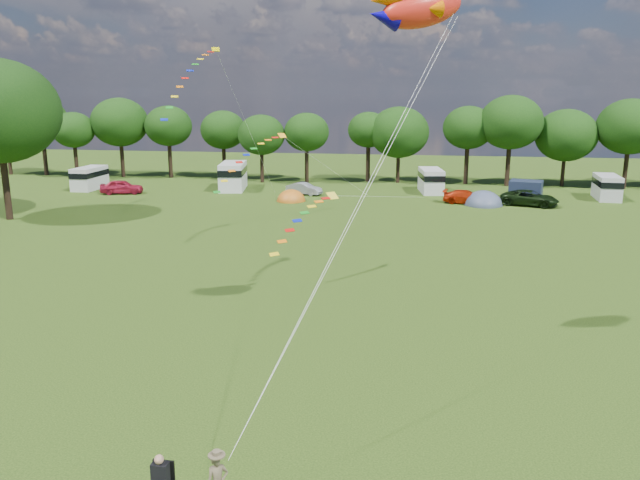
# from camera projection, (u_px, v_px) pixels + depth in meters

# --- Properties ---
(ground_plane) EXTENTS (180.00, 180.00, 0.00)m
(ground_plane) POSITION_uv_depth(u_px,v_px,m) (283.00, 406.00, 21.46)
(ground_plane) COLOR black
(ground_plane) RESTS_ON ground
(tree_line) EXTENTS (102.98, 10.98, 10.27)m
(tree_line) POSITION_uv_depth(u_px,v_px,m) (430.00, 129.00, 71.99)
(tree_line) COLOR black
(tree_line) RESTS_ON ground
(car_a) EXTENTS (4.81, 2.90, 1.50)m
(car_a) POSITION_uv_depth(u_px,v_px,m) (122.00, 187.00, 66.20)
(car_a) COLOR #AC1A36
(car_a) RESTS_ON ground
(car_b) EXTENTS (3.81, 2.31, 1.26)m
(car_b) POSITION_uv_depth(u_px,v_px,m) (304.00, 189.00, 65.63)
(car_b) COLOR gray
(car_b) RESTS_ON ground
(car_c) EXTENTS (4.57, 2.57, 1.29)m
(car_c) POSITION_uv_depth(u_px,v_px,m) (466.00, 197.00, 60.31)
(car_c) COLOR #B92507
(car_c) RESTS_ON ground
(car_d) EXTENTS (5.88, 3.99, 1.47)m
(car_d) POSITION_uv_depth(u_px,v_px,m) (530.00, 198.00, 59.21)
(car_d) COLOR black
(car_d) RESTS_ON ground
(campervan_a) EXTENTS (2.20, 5.04, 2.46)m
(campervan_a) POSITION_uv_depth(u_px,v_px,m) (90.00, 177.00, 69.29)
(campervan_a) COLOR silver
(campervan_a) RESTS_ON ground
(campervan_b) EXTENTS (3.59, 6.40, 2.96)m
(campervan_b) POSITION_uv_depth(u_px,v_px,m) (233.00, 175.00, 68.98)
(campervan_b) COLOR silver
(campervan_b) RESTS_ON ground
(campervan_c) EXTENTS (2.89, 5.41, 2.52)m
(campervan_c) POSITION_uv_depth(u_px,v_px,m) (431.00, 180.00, 67.04)
(campervan_c) COLOR silver
(campervan_c) RESTS_ON ground
(campervan_d) EXTENTS (2.43, 5.06, 2.42)m
(campervan_d) POSITION_uv_depth(u_px,v_px,m) (607.00, 186.00, 62.79)
(campervan_d) COLOR #BABABC
(campervan_d) RESTS_ON ground
(tent_orange) EXTENTS (2.90, 3.18, 2.27)m
(tent_orange) POSITION_uv_depth(u_px,v_px,m) (291.00, 201.00, 61.95)
(tent_orange) COLOR #C56719
(tent_orange) RESTS_ON ground
(tent_greyblue) EXTENTS (3.70, 4.05, 2.75)m
(tent_greyblue) POSITION_uv_depth(u_px,v_px,m) (483.00, 205.00, 59.75)
(tent_greyblue) COLOR #424C63
(tent_greyblue) RESTS_ON ground
(awning_navy) EXTENTS (3.62, 3.20, 1.92)m
(awning_navy) POSITION_uv_depth(u_px,v_px,m) (526.00, 190.00, 62.51)
(awning_navy) COLOR #1C253A
(awning_navy) RESTS_ON ground
(camp_chair) EXTENTS (0.60, 0.59, 1.45)m
(camp_chair) POSITION_uv_depth(u_px,v_px,m) (161.00, 474.00, 16.15)
(camp_chair) COLOR #99999E
(camp_chair) RESTS_ON ground
(fish_kite) EXTENTS (3.84, 2.53, 2.03)m
(fish_kite) POSITION_uv_depth(u_px,v_px,m) (415.00, 9.00, 22.64)
(fish_kite) COLOR red
(fish_kite) RESTS_ON ground
(streamer_kite_a) EXTENTS (3.38, 5.50, 5.77)m
(streamer_kite_a) POSITION_uv_depth(u_px,v_px,m) (194.00, 72.00, 49.73)
(streamer_kite_a) COLOR #CEC400
(streamer_kite_a) RESTS_ON ground
(streamer_kite_b) EXTENTS (4.23, 4.61, 3.77)m
(streamer_kite_b) POSITION_uv_depth(u_px,v_px,m) (256.00, 153.00, 43.27)
(streamer_kite_b) COLOR #FCA519
(streamer_kite_b) RESTS_ON ground
(streamer_kite_c) EXTENTS (3.19, 4.97, 2.81)m
(streamer_kite_c) POSITION_uv_depth(u_px,v_px,m) (310.00, 213.00, 35.11)
(streamer_kite_c) COLOR yellow
(streamer_kite_c) RESTS_ON ground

